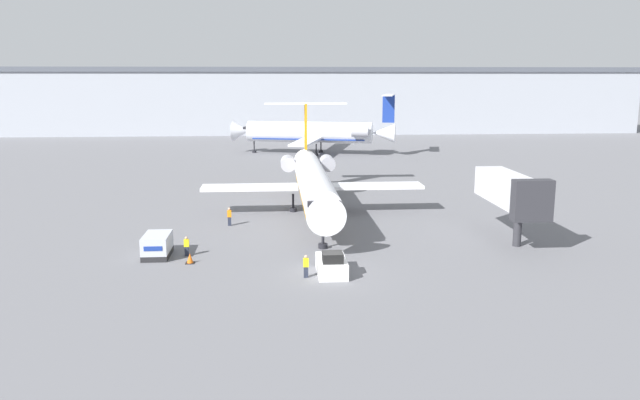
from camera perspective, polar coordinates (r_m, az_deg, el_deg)
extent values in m
plane|color=slate|center=(45.79, 1.01, -6.97)|extent=(600.00, 600.00, 0.00)
cube|color=#9EA3AD|center=(163.51, -2.89, 8.88)|extent=(180.00, 16.00, 15.53)
cube|color=#4C515B|center=(163.39, -2.92, 11.81)|extent=(180.00, 16.80, 1.20)
cylinder|color=white|center=(64.79, -0.60, 1.65)|extent=(3.28, 27.76, 3.20)
cone|color=white|center=(49.94, 0.47, -1.21)|extent=(3.21, 2.57, 3.20)
cube|color=black|center=(50.82, 0.38, -0.35)|extent=(2.73, 0.71, 0.44)
cone|color=white|center=(80.23, -1.28, 3.49)|extent=(2.89, 3.53, 2.88)
cube|color=orange|center=(64.97, -0.59, 0.75)|extent=(2.95, 24.98, 0.20)
cube|color=white|center=(67.00, 5.03, 1.30)|extent=(10.14, 3.05, 0.36)
cube|color=white|center=(66.22, -6.44, 1.16)|extent=(10.14, 3.05, 0.36)
cylinder|color=#ADADB7|center=(76.39, 0.67, 3.41)|extent=(1.79, 3.06, 1.78)
cylinder|color=#ADADB7|center=(76.15, -2.95, 3.37)|extent=(1.79, 3.06, 1.78)
cube|color=orange|center=(80.45, -1.32, 6.75)|extent=(0.25, 2.20, 5.82)
cube|color=white|center=(80.28, -1.33, 8.82)|extent=(10.48, 1.83, 0.20)
cylinder|color=black|center=(52.75, 0.27, -3.41)|extent=(0.24, 0.24, 1.94)
cylinder|color=black|center=(52.95, 0.27, -4.22)|extent=(0.80, 0.80, 0.40)
cylinder|color=black|center=(67.12, -2.47, -0.26)|extent=(0.24, 0.24, 1.94)
cylinder|color=black|center=(67.27, -2.47, -0.90)|extent=(0.80, 0.80, 0.40)
cylinder|color=black|center=(67.36, 1.07, -0.21)|extent=(0.24, 0.24, 1.94)
cylinder|color=black|center=(67.51, 1.07, -0.85)|extent=(0.80, 0.80, 0.40)
cube|color=silver|center=(46.13, 1.06, -6.06)|extent=(2.12, 3.90, 1.17)
cube|color=black|center=(45.04, 1.16, -5.25)|extent=(1.48, 1.40, 0.70)
cube|color=black|center=(47.96, 0.85, -5.61)|extent=(1.91, 0.30, 0.70)
cube|color=#232326|center=(52.27, -14.63, -4.77)|extent=(2.04, 3.52, 0.45)
cube|color=#B7BCC6|center=(52.03, -14.68, -3.80)|extent=(2.04, 3.52, 1.38)
cube|color=navy|center=(50.34, -15.03, -4.32)|extent=(1.43, 0.04, 0.36)
cube|color=#232838|center=(45.35, -1.29, -6.61)|extent=(0.32, 0.20, 0.81)
cube|color=yellow|center=(45.13, -1.30, -5.73)|extent=(0.40, 0.24, 0.64)
sphere|color=tan|center=(45.01, -1.30, -5.20)|extent=(0.24, 0.24, 0.24)
cube|color=#232838|center=(61.47, -8.27, -1.94)|extent=(0.32, 0.20, 0.86)
cube|color=orange|center=(61.30, -8.29, -1.24)|extent=(0.40, 0.24, 0.68)
sphere|color=tan|center=(61.20, -8.31, -0.81)|extent=(0.25, 0.25, 0.25)
cube|color=#232838|center=(51.79, -12.08, -4.61)|extent=(0.32, 0.20, 0.78)
cube|color=yellow|center=(51.61, -12.12, -3.86)|extent=(0.40, 0.24, 0.62)
sphere|color=tan|center=(51.51, -12.13, -3.41)|extent=(0.23, 0.23, 0.23)
cube|color=black|center=(49.89, -11.79, -5.65)|extent=(0.70, 0.70, 0.04)
cone|color=orange|center=(49.77, -11.81, -5.21)|extent=(0.50, 0.50, 0.76)
cylinder|color=silver|center=(117.85, -0.99, 6.24)|extent=(23.82, 9.62, 3.87)
cone|color=silver|center=(121.13, -7.23, 6.28)|extent=(3.96, 4.51, 3.87)
cube|color=black|center=(120.71, -6.68, 6.60)|extent=(1.50, 3.36, 0.44)
cone|color=silver|center=(115.98, 5.82, 6.10)|extent=(4.98, 4.43, 3.48)
cube|color=navy|center=(117.96, -0.98, 5.63)|extent=(21.44, 8.66, 0.20)
cube|color=silver|center=(108.87, -1.29, 5.37)|extent=(6.64, 14.58, 0.36)
cube|color=silver|center=(126.57, 0.34, 6.18)|extent=(6.64, 14.58, 0.36)
cylinder|color=#ADADB7|center=(113.50, 3.68, 6.27)|extent=(3.40, 2.68, 2.00)
cylinder|color=#ADADB7|center=(119.11, 3.99, 6.50)|extent=(3.40, 2.68, 2.00)
cube|color=navy|center=(115.61, 6.29, 8.28)|extent=(2.19, 0.78, 5.00)
cube|color=silver|center=(115.52, 6.31, 9.52)|extent=(3.98, 9.16, 0.20)
cylinder|color=black|center=(120.69, -6.04, 4.85)|extent=(0.24, 0.24, 2.20)
cylinder|color=black|center=(120.79, -6.03, 4.42)|extent=(0.80, 0.80, 0.40)
cylinder|color=black|center=(120.28, 0.09, 4.89)|extent=(0.24, 0.24, 2.20)
cylinder|color=black|center=(120.38, 0.09, 4.46)|extent=(0.80, 0.80, 0.40)
cylinder|color=black|center=(115.36, -0.35, 4.62)|extent=(0.24, 0.24, 2.20)
cylinder|color=black|center=(115.47, -0.35, 4.17)|extent=(0.80, 0.80, 0.40)
cylinder|color=#2D2D33|center=(55.90, 17.62, -2.45)|extent=(0.70, 0.70, 3.20)
cube|color=silver|center=(58.05, 16.71, 1.02)|extent=(2.60, 9.93, 2.60)
cube|color=#2D2D33|center=(52.98, 18.83, -0.04)|extent=(3.20, 1.20, 3.38)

